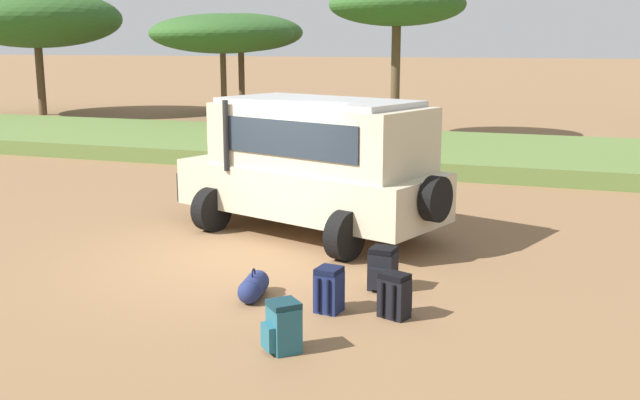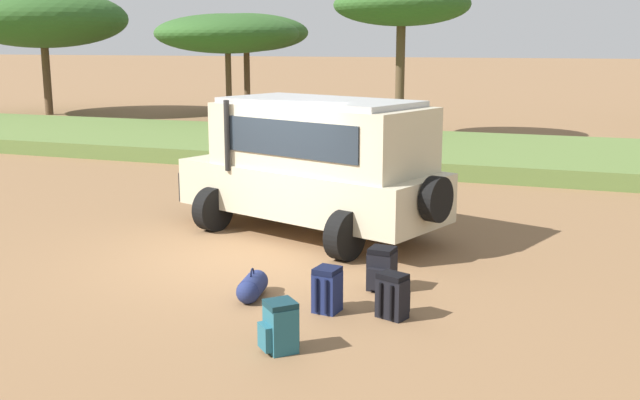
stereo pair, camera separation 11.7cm
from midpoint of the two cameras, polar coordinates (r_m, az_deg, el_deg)
ground_plane at (r=12.05m, az=-5.19°, el=-4.55°), size 320.00×320.00×0.00m
grass_bank at (r=22.65m, az=7.10°, el=3.76°), size 120.00×7.00×0.44m
safari_vehicle at (r=13.31m, az=-0.15°, el=2.80°), size 5.44×3.67×2.44m
backpack_beside_front_wheel at (r=9.52m, az=5.93°, el=-7.30°), size 0.43×0.42×0.58m
backpack_cluster_center at (r=10.53m, az=5.04°, el=-5.29°), size 0.38×0.45×0.61m
backpack_near_rear_wheel at (r=9.68m, az=0.93°, el=-6.87°), size 0.35×0.45×0.59m
backpack_outermost at (r=8.50m, az=-2.69°, el=-9.63°), size 0.48×0.48×0.59m
duffel_bag_low_black_case at (r=10.26m, az=-4.84°, el=-6.57°), size 0.39×0.79×0.42m
acacia_tree_far_left at (r=38.19m, az=-20.31°, el=12.82°), size 7.96×7.59×5.83m
acacia_tree_left_mid at (r=36.80m, az=-5.56°, el=12.57°), size 5.99×5.73×4.76m
acacia_tree_centre_back at (r=31.42m, az=-6.96°, el=12.46°), size 5.87×6.00×4.55m
acacia_tree_right_mid at (r=27.07m, az=6.36°, el=14.50°), size 4.81×4.31×5.42m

